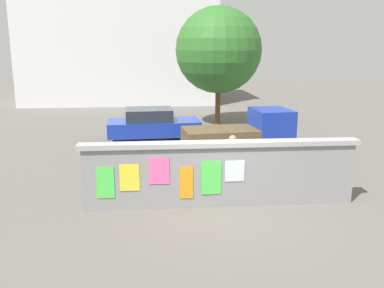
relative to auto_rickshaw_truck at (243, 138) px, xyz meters
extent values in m
plane|color=#605B56|center=(-1.34, 4.26, -0.90)|extent=(60.00, 60.00, 0.00)
cube|color=gray|center=(-1.34, -3.74, -0.14)|extent=(6.75, 0.30, 1.53)
cube|color=#9D9D9D|center=(-1.34, -3.74, 0.69)|extent=(6.95, 0.42, 0.12)
cube|color=#4CD84C|center=(-4.17, -3.90, -0.17)|extent=(0.43, 0.01, 0.79)
cube|color=yellow|center=(-3.59, -3.90, -0.07)|extent=(0.48, 0.02, 0.67)
cube|color=#F9599E|center=(-2.87, -3.90, 0.08)|extent=(0.49, 0.01, 0.66)
cube|color=orange|center=(-2.21, -3.90, -0.23)|extent=(0.33, 0.01, 0.81)
cube|color=#4CD84C|center=(-1.60, -3.90, -0.12)|extent=(0.50, 0.02, 0.85)
cube|color=silver|center=(-1.02, -3.90, 0.03)|extent=(0.49, 0.01, 0.53)
cylinder|color=black|center=(1.02, 0.76, -0.55)|extent=(0.72, 0.27, 0.70)
cylinder|color=black|center=(1.16, -0.53, -0.55)|extent=(0.72, 0.27, 0.70)
cylinder|color=black|center=(-1.47, 0.50, -0.55)|extent=(0.72, 0.27, 0.70)
cylinder|color=black|center=(-1.33, -0.80, -0.55)|extent=(0.72, 0.27, 0.70)
cube|color=#1933A5|center=(0.99, 0.11, 0.20)|extent=(1.35, 1.62, 1.50)
cube|color=brown|center=(-0.80, -0.09, -0.10)|extent=(2.55, 1.75, 0.90)
cylinder|color=black|center=(-1.78, 4.52, -0.60)|extent=(0.61, 0.21, 0.60)
cylinder|color=black|center=(-1.70, 3.06, -0.60)|extent=(0.61, 0.21, 0.60)
cylinder|color=black|center=(-4.28, 4.38, -0.60)|extent=(0.61, 0.21, 0.60)
cylinder|color=black|center=(-4.20, 2.92, -0.60)|extent=(0.61, 0.21, 0.60)
cube|color=#1933A5|center=(-2.99, 3.72, -0.30)|extent=(3.89, 1.91, 0.60)
cube|color=#262D38|center=(-3.19, 3.71, 0.25)|extent=(1.98, 1.64, 0.50)
cylinder|color=black|center=(-3.99, -2.60, -0.60)|extent=(0.61, 0.17, 0.60)
cylinder|color=black|center=(-2.70, -2.45, -0.60)|extent=(0.61, 0.19, 0.60)
cube|color=red|center=(-3.35, -2.52, -0.32)|extent=(1.02, 0.35, 0.32)
cube|color=black|center=(-3.15, -2.50, -0.14)|extent=(0.58, 0.28, 0.10)
cube|color=#262626|center=(-3.89, -2.59, -0.05)|extent=(0.10, 0.56, 0.03)
cylinder|color=#BF6626|center=(-0.86, -2.82, -0.50)|extent=(0.12, 0.12, 0.80)
cylinder|color=#BF6626|center=(-0.93, -2.99, -0.50)|extent=(0.12, 0.12, 0.80)
cylinder|color=yellow|center=(-0.90, -2.90, 0.20)|extent=(0.44, 0.44, 0.60)
sphere|color=#8C664C|center=(-0.90, -2.90, 0.61)|extent=(0.22, 0.22, 0.22)
cylinder|color=brown|center=(0.25, 7.42, 0.22)|extent=(0.26, 0.26, 2.24)
sphere|color=#2F6A27|center=(0.25, 7.42, 2.83)|extent=(4.26, 4.26, 4.26)
cube|color=silver|center=(-5.25, 17.38, 2.85)|extent=(13.19, 6.40, 7.49)
camera|label=1|loc=(-2.95, -13.71, 3.03)|focal=39.49mm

